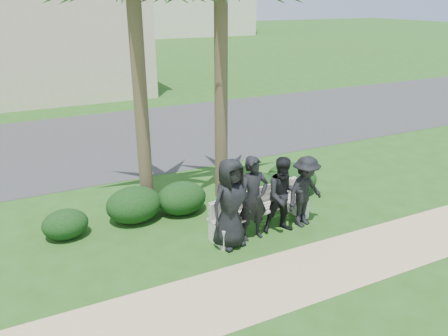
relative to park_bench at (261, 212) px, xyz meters
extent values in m
plane|color=#224A15|center=(-0.87, -0.05, -0.39)|extent=(160.00, 160.00, 0.00)
cube|color=tan|center=(-0.87, -1.85, -0.39)|extent=(30.00, 1.60, 0.01)
cube|color=#2D2D30|center=(-0.87, 7.95, -0.39)|extent=(160.00, 8.00, 0.01)
cube|color=beige|center=(-1.87, 17.95, 3.11)|extent=(8.00, 8.00, 7.00)
cube|color=#ACA090|center=(0.00, -0.04, 0.07)|extent=(2.50, 0.97, 0.04)
cube|color=#ACA090|center=(0.00, 0.20, 0.33)|extent=(2.41, 0.46, 0.28)
cube|color=beige|center=(-1.14, -0.04, -0.16)|extent=(0.26, 0.58, 0.45)
cube|color=beige|center=(1.14, -0.04, -0.16)|extent=(0.26, 0.58, 0.45)
imported|color=black|center=(-0.92, -0.35, 0.56)|extent=(1.04, 0.79, 1.89)
imported|color=black|center=(-0.36, -0.29, 0.53)|extent=(0.68, 0.46, 1.83)
imported|color=black|center=(0.36, -0.32, 0.47)|extent=(0.95, 0.81, 1.71)
imported|color=black|center=(0.95, -0.29, 0.43)|extent=(1.18, 0.88, 1.63)
ellipsoid|color=black|center=(-3.93, 1.49, -0.07)|extent=(0.96, 0.79, 0.63)
ellipsoid|color=black|center=(-2.41, 1.58, 0.03)|extent=(1.26, 1.04, 0.82)
ellipsoid|color=black|center=(-1.29, 1.49, 0.00)|extent=(1.18, 0.98, 0.77)
ellipsoid|color=black|center=(0.59, 1.23, -0.01)|extent=(1.15, 0.95, 0.75)
ellipsoid|color=black|center=(1.76, 1.23, 0.00)|extent=(1.17, 0.97, 0.76)
ellipsoid|color=black|center=(1.65, 1.37, 0.02)|extent=(1.25, 1.03, 0.81)
cylinder|color=brown|center=(-1.91, 2.24, 2.33)|extent=(0.32, 0.32, 5.42)
cylinder|color=brown|center=(-0.04, 1.93, 2.33)|extent=(0.32, 0.32, 5.42)
camera|label=1|loc=(-4.46, -7.36, 4.41)|focal=35.00mm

